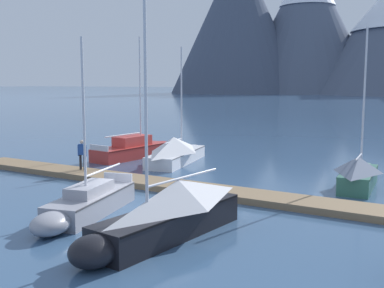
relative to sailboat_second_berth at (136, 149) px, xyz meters
The scene contains 10 objects.
ground_plane 13.55m from the sailboat_second_berth, 58.25° to the right, with size 700.00×700.00×0.00m, color #38567A.
mountain_west_summit 182.94m from the sailboat_second_berth, 108.82° to the left, with size 58.85×58.85×63.59m.
mountain_central_massif 189.56m from the sailboat_second_berth, 99.62° to the left, with size 61.73×61.73×59.97m.
dock 10.36m from the sailboat_second_berth, 46.52° to the right, with size 28.03×4.05×0.30m.
sailboat_second_berth is the anchor object (origin of this frame).
sailboat_mid_dock_port 3.78m from the sailboat_second_berth, 13.09° to the right, with size 2.82×7.45×7.49m.
sailboat_mid_dock_starboard 14.73m from the sailboat_second_berth, 64.52° to the right, with size 2.41×6.37×6.93m.
sailboat_far_berth 17.46m from the sailboat_second_berth, 53.33° to the right, with size 2.83×7.41×8.46m.
sailboat_outer_slip 15.49m from the sailboat_second_berth, 10.81° to the right, with size 1.69×5.88×7.94m.
person_on_dock 6.80m from the sailboat_second_berth, 83.13° to the right, with size 0.59×0.26×1.69m.
Camera 1 is at (10.93, -15.93, 5.28)m, focal length 44.10 mm.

